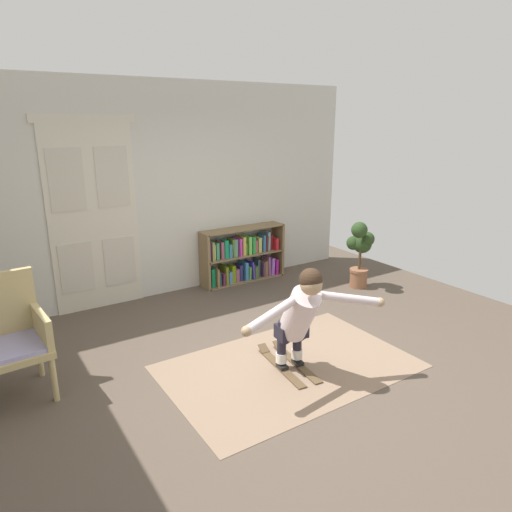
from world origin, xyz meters
name	(u,v)px	position (x,y,z in m)	size (l,w,h in m)	color
ground_plane	(274,368)	(0.00, 0.00, 0.00)	(7.20, 7.20, 0.00)	brown
back_wall	(165,191)	(0.00, 2.60, 1.45)	(6.00, 0.10, 2.90)	beige
double_door	(93,215)	(-1.00, 2.54, 1.23)	(1.22, 0.05, 2.45)	beige
rug	(289,366)	(0.14, -0.07, 0.00)	(2.45, 1.58, 0.01)	#8A705B
bookshelf	(242,257)	(1.09, 2.39, 0.37)	(1.34, 0.30, 0.83)	olive
wicker_chair	(7,335)	(-2.21, 0.91, 0.58)	(0.64, 0.64, 1.10)	tan
potted_plant	(360,250)	(2.41, 1.23, 0.55)	(0.45, 0.42, 1.01)	brown
skis_pair	(287,363)	(0.14, -0.04, 0.02)	(0.37, 0.87, 0.07)	brown
person_skier	(301,313)	(0.12, -0.26, 0.66)	(1.47, 0.70, 1.07)	white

